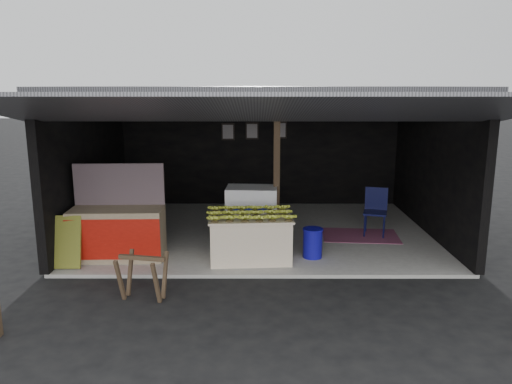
{
  "coord_description": "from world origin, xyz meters",
  "views": [
    {
      "loc": [
        -0.08,
        -7.54,
        3.04
      ],
      "look_at": [
        -0.1,
        1.51,
        1.1
      ],
      "focal_mm": 35.0,
      "sensor_mm": 36.0,
      "label": 1
    }
  ],
  "objects_px": {
    "sawhorse": "(143,272)",
    "banana_table": "(250,238)",
    "neighbor_stall": "(118,231)",
    "water_barrel": "(313,244)",
    "white_crate": "(252,214)",
    "plastic_chair": "(376,207)"
  },
  "relations": [
    {
      "from": "sawhorse",
      "to": "water_barrel",
      "type": "bearing_deg",
      "value": 43.48
    },
    {
      "from": "banana_table",
      "to": "plastic_chair",
      "type": "distance_m",
      "value": 2.97
    },
    {
      "from": "sawhorse",
      "to": "banana_table",
      "type": "bearing_deg",
      "value": 56.04
    },
    {
      "from": "white_crate",
      "to": "water_barrel",
      "type": "relative_size",
      "value": 2.16
    },
    {
      "from": "banana_table",
      "to": "plastic_chair",
      "type": "bearing_deg",
      "value": 27.9
    },
    {
      "from": "sawhorse",
      "to": "white_crate",
      "type": "bearing_deg",
      "value": 70.62
    },
    {
      "from": "banana_table",
      "to": "plastic_chair",
      "type": "xyz_separation_m",
      "value": [
        2.52,
        1.56,
        0.17
      ]
    },
    {
      "from": "sawhorse",
      "to": "water_barrel",
      "type": "relative_size",
      "value": 1.4
    },
    {
      "from": "water_barrel",
      "to": "plastic_chair",
      "type": "distance_m",
      "value": 2.04
    },
    {
      "from": "water_barrel",
      "to": "plastic_chair",
      "type": "xyz_separation_m",
      "value": [
        1.43,
        1.42,
        0.31
      ]
    },
    {
      "from": "neighbor_stall",
      "to": "water_barrel",
      "type": "distance_m",
      "value": 3.42
    },
    {
      "from": "banana_table",
      "to": "neighbor_stall",
      "type": "xyz_separation_m",
      "value": [
        -2.32,
        0.11,
        0.1
      ]
    },
    {
      "from": "banana_table",
      "to": "white_crate",
      "type": "relative_size",
      "value": 1.38
    },
    {
      "from": "banana_table",
      "to": "neighbor_stall",
      "type": "bearing_deg",
      "value": 173.44
    },
    {
      "from": "water_barrel",
      "to": "white_crate",
      "type": "bearing_deg",
      "value": 138.8
    },
    {
      "from": "banana_table",
      "to": "sawhorse",
      "type": "xyz_separation_m",
      "value": [
        -1.53,
        -1.52,
        -0.03
      ]
    },
    {
      "from": "white_crate",
      "to": "plastic_chair",
      "type": "distance_m",
      "value": 2.55
    },
    {
      "from": "sawhorse",
      "to": "neighbor_stall",
      "type": "bearing_deg",
      "value": 127.09
    },
    {
      "from": "neighbor_stall",
      "to": "plastic_chair",
      "type": "distance_m",
      "value": 5.05
    },
    {
      "from": "sawhorse",
      "to": "plastic_chair",
      "type": "bearing_deg",
      "value": 48.41
    },
    {
      "from": "banana_table",
      "to": "water_barrel",
      "type": "bearing_deg",
      "value": 3.42
    },
    {
      "from": "banana_table",
      "to": "plastic_chair",
      "type": "relative_size",
      "value": 1.55
    }
  ]
}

